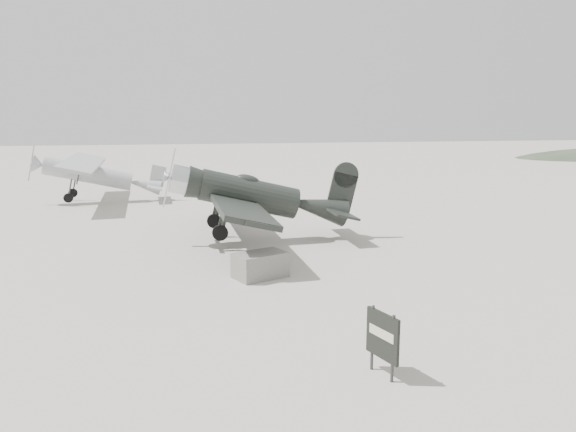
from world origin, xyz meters
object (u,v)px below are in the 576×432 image
lowwing_monoplane (258,197)px  sign_board (383,337)px  equipment_block (260,265)px  highwing_monoplane (94,171)px

lowwing_monoplane → sign_board: bearing=-88.2°
equipment_block → sign_board: 7.63m
lowwing_monoplane → highwing_monoplane: (-8.24, 12.28, 0.00)m
highwing_monoplane → equipment_block: bearing=-69.6°
highwing_monoplane → sign_board: highwing_monoplane is taller
lowwing_monoplane → equipment_block: 5.50m
lowwing_monoplane → highwing_monoplane: lowwing_monoplane is taller
lowwing_monoplane → highwing_monoplane: 14.79m
equipment_block → sign_board: (1.46, -7.47, 0.43)m
equipment_block → sign_board: size_ratio=1.18×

